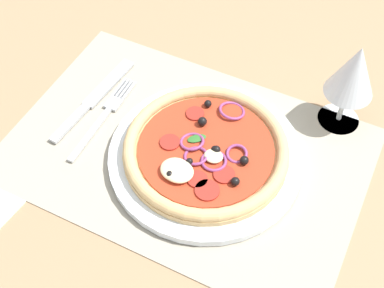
{
  "coord_description": "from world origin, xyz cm",
  "views": [
    {
      "loc": [
        21.28,
        -41.12,
        62.58
      ],
      "look_at": [
        0.95,
        0.0,
        2.65
      ],
      "focal_mm": 49.03,
      "sensor_mm": 36.0,
      "label": 1
    }
  ],
  "objects_px": {
    "plate": "(206,156)",
    "pizza": "(205,150)",
    "wine_glass": "(354,72)",
    "fork": "(106,114)",
    "knife": "(94,98)"
  },
  "relations": [
    {
      "from": "pizza",
      "to": "wine_glass",
      "type": "height_order",
      "value": "wine_glass"
    },
    {
      "from": "fork",
      "to": "wine_glass",
      "type": "bearing_deg",
      "value": -65.7
    },
    {
      "from": "plate",
      "to": "pizza",
      "type": "height_order",
      "value": "pizza"
    },
    {
      "from": "pizza",
      "to": "fork",
      "type": "xyz_separation_m",
      "value": [
        -0.18,
        0.01,
        -0.02
      ]
    },
    {
      "from": "plate",
      "to": "wine_glass",
      "type": "relative_size",
      "value": 1.9
    },
    {
      "from": "pizza",
      "to": "fork",
      "type": "distance_m",
      "value": 0.18
    },
    {
      "from": "fork",
      "to": "knife",
      "type": "distance_m",
      "value": 0.04
    },
    {
      "from": "fork",
      "to": "wine_glass",
      "type": "relative_size",
      "value": 1.21
    },
    {
      "from": "plate",
      "to": "fork",
      "type": "bearing_deg",
      "value": 177.7
    },
    {
      "from": "fork",
      "to": "wine_glass",
      "type": "height_order",
      "value": "wine_glass"
    },
    {
      "from": "wine_glass",
      "to": "plate",
      "type": "bearing_deg",
      "value": -133.19
    },
    {
      "from": "fork",
      "to": "knife",
      "type": "height_order",
      "value": "knife"
    },
    {
      "from": "pizza",
      "to": "knife",
      "type": "relative_size",
      "value": 1.19
    },
    {
      "from": "plate",
      "to": "fork",
      "type": "relative_size",
      "value": 1.57
    },
    {
      "from": "pizza",
      "to": "knife",
      "type": "bearing_deg",
      "value": 172.44
    }
  ]
}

